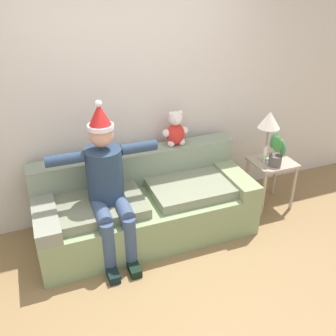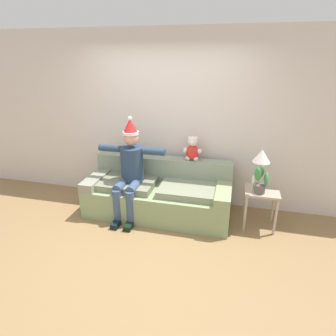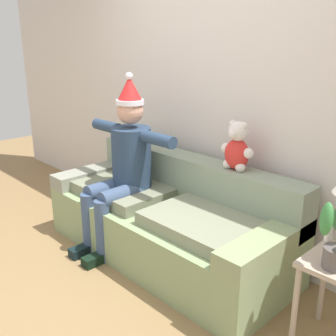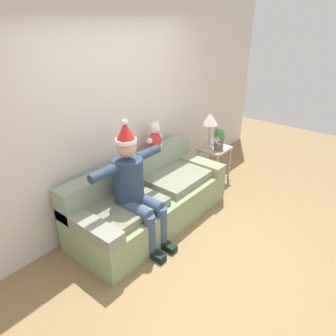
{
  "view_description": "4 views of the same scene",
  "coord_description": "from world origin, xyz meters",
  "px_view_note": "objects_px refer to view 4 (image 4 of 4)",
  "views": [
    {
      "loc": [
        -0.96,
        -2.14,
        2.53
      ],
      "look_at": [
        0.23,
        0.93,
        0.75
      ],
      "focal_mm": 40.81,
      "sensor_mm": 36.0,
      "label": 1
    },
    {
      "loc": [
        1.07,
        -2.75,
        2.32
      ],
      "look_at": [
        0.19,
        0.84,
        0.83
      ],
      "focal_mm": 30.2,
      "sensor_mm": 36.0,
      "label": 2
    },
    {
      "loc": [
        2.2,
        -1.11,
        1.77
      ],
      "look_at": [
        0.09,
        0.92,
        0.82
      ],
      "focal_mm": 42.52,
      "sensor_mm": 36.0,
      "label": 3
    },
    {
      "loc": [
        -2.52,
        -1.37,
        2.5
      ],
      "look_at": [
        0.29,
        0.93,
        0.69
      ],
      "focal_mm": 33.61,
      "sensor_mm": 36.0,
      "label": 4
    }
  ],
  "objects_px": {
    "side_table": "(214,154)",
    "person_seated": "(135,185)",
    "table_lamp": "(210,121)",
    "potted_plant": "(219,139)",
    "couch": "(149,199)",
    "teddy_bear": "(155,137)",
    "candle_tall": "(212,142)"
  },
  "relations": [
    {
      "from": "side_table",
      "to": "person_seated",
      "type": "bearing_deg",
      "value": -176.69
    },
    {
      "from": "table_lamp",
      "to": "potted_plant",
      "type": "distance_m",
      "value": 0.32
    },
    {
      "from": "couch",
      "to": "potted_plant",
      "type": "bearing_deg",
      "value": -5.71
    },
    {
      "from": "side_table",
      "to": "table_lamp",
      "type": "bearing_deg",
      "value": 124.33
    },
    {
      "from": "person_seated",
      "to": "potted_plant",
      "type": "height_order",
      "value": "person_seated"
    },
    {
      "from": "person_seated",
      "to": "side_table",
      "type": "relative_size",
      "value": 2.63
    },
    {
      "from": "potted_plant",
      "to": "teddy_bear",
      "type": "bearing_deg",
      "value": 157.04
    },
    {
      "from": "teddy_bear",
      "to": "potted_plant",
      "type": "distance_m",
      "value": 1.11
    },
    {
      "from": "candle_tall",
      "to": "person_seated",
      "type": "bearing_deg",
      "value": -177.09
    },
    {
      "from": "couch",
      "to": "person_seated",
      "type": "relative_size",
      "value": 1.44
    },
    {
      "from": "potted_plant",
      "to": "candle_tall",
      "type": "bearing_deg",
      "value": 139.39
    },
    {
      "from": "couch",
      "to": "candle_tall",
      "type": "xyz_separation_m",
      "value": [
        1.37,
        -0.07,
        0.39
      ]
    },
    {
      "from": "teddy_bear",
      "to": "side_table",
      "type": "height_order",
      "value": "teddy_bear"
    },
    {
      "from": "person_seated",
      "to": "potted_plant",
      "type": "xyz_separation_m",
      "value": [
        1.85,
        0.02,
        -0.01
      ]
    },
    {
      "from": "table_lamp",
      "to": "couch",
      "type": "bearing_deg",
      "value": -178.83
    },
    {
      "from": "couch",
      "to": "table_lamp",
      "type": "xyz_separation_m",
      "value": [
        1.44,
        0.03,
        0.7
      ]
    },
    {
      "from": "teddy_bear",
      "to": "candle_tall",
      "type": "height_order",
      "value": "teddy_bear"
    },
    {
      "from": "couch",
      "to": "side_table",
      "type": "bearing_deg",
      "value": -2.03
    },
    {
      "from": "side_table",
      "to": "potted_plant",
      "type": "height_order",
      "value": "potted_plant"
    },
    {
      "from": "side_table",
      "to": "candle_tall",
      "type": "distance_m",
      "value": 0.28
    },
    {
      "from": "couch",
      "to": "side_table",
      "type": "distance_m",
      "value": 1.51
    },
    {
      "from": "couch",
      "to": "table_lamp",
      "type": "bearing_deg",
      "value": 1.17
    },
    {
      "from": "teddy_bear",
      "to": "table_lamp",
      "type": "distance_m",
      "value": 1.02
    },
    {
      "from": "person_seated",
      "to": "side_table",
      "type": "height_order",
      "value": "person_seated"
    },
    {
      "from": "person_seated",
      "to": "candle_tall",
      "type": "distance_m",
      "value": 1.77
    },
    {
      "from": "side_table",
      "to": "candle_tall",
      "type": "bearing_deg",
      "value": -171.16
    },
    {
      "from": "potted_plant",
      "to": "table_lamp",
      "type": "bearing_deg",
      "value": 93.98
    },
    {
      "from": "candle_tall",
      "to": "potted_plant",
      "type": "bearing_deg",
      "value": -40.61
    },
    {
      "from": "table_lamp",
      "to": "candle_tall",
      "type": "height_order",
      "value": "table_lamp"
    },
    {
      "from": "couch",
      "to": "table_lamp",
      "type": "distance_m",
      "value": 1.6
    },
    {
      "from": "teddy_bear",
      "to": "couch",
      "type": "bearing_deg",
      "value": -148.55
    },
    {
      "from": "teddy_bear",
      "to": "potted_plant",
      "type": "relative_size",
      "value": 0.97
    }
  ]
}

